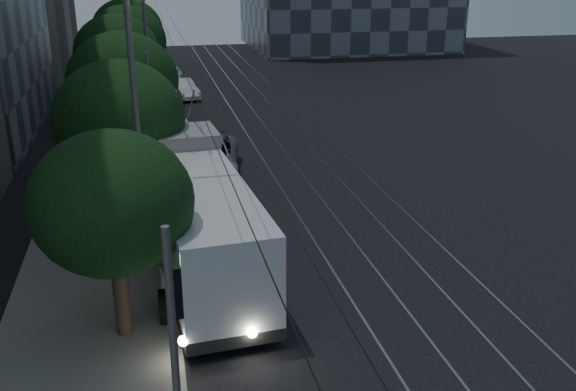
{
  "coord_description": "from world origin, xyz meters",
  "views": [
    {
      "loc": [
        -5.43,
        -19.41,
        9.94
      ],
      "look_at": [
        -0.77,
        1.5,
        1.97
      ],
      "focal_mm": 40.0,
      "sensor_mm": 36.0,
      "label": 1
    }
  ],
  "objects_px": {
    "trolleybus": "(195,210)",
    "car_white_b": "(164,103)",
    "streetlamp_far": "(153,27)",
    "car_white_a": "(175,126)",
    "car_white_c": "(183,89)",
    "car_white_d": "(171,76)",
    "streetlamp_near": "(148,93)",
    "pickup_silver": "(209,158)"
  },
  "relations": [
    {
      "from": "streetlamp_near",
      "to": "car_white_c",
      "type": "bearing_deg",
      "value": 84.53
    },
    {
      "from": "car_white_b",
      "to": "car_white_a",
      "type": "bearing_deg",
      "value": -81.42
    },
    {
      "from": "car_white_a",
      "to": "streetlamp_far",
      "type": "bearing_deg",
      "value": 100.27
    },
    {
      "from": "car_white_a",
      "to": "streetlamp_near",
      "type": "distance_m",
      "value": 17.27
    },
    {
      "from": "car_white_c",
      "to": "car_white_a",
      "type": "bearing_deg",
      "value": -109.79
    },
    {
      "from": "pickup_silver",
      "to": "car_white_d",
      "type": "relative_size",
      "value": 1.35
    },
    {
      "from": "car_white_b",
      "to": "trolleybus",
      "type": "bearing_deg",
      "value": -83.77
    },
    {
      "from": "car_white_c",
      "to": "streetlamp_near",
      "type": "bearing_deg",
      "value": -109.07
    },
    {
      "from": "car_white_b",
      "to": "car_white_d",
      "type": "relative_size",
      "value": 1.13
    },
    {
      "from": "streetlamp_far",
      "to": "trolleybus",
      "type": "bearing_deg",
      "value": -87.87
    },
    {
      "from": "trolleybus",
      "to": "car_white_b",
      "type": "distance_m",
      "value": 22.73
    },
    {
      "from": "car_white_c",
      "to": "streetlamp_far",
      "type": "xyz_separation_m",
      "value": [
        -2.08,
        -9.32,
        5.47
      ]
    },
    {
      "from": "pickup_silver",
      "to": "streetlamp_far",
      "type": "bearing_deg",
      "value": 110.88
    },
    {
      "from": "pickup_silver",
      "to": "car_white_c",
      "type": "relative_size",
      "value": 1.46
    },
    {
      "from": "pickup_silver",
      "to": "car_white_a",
      "type": "distance_m",
      "value": 7.0
    },
    {
      "from": "car_white_b",
      "to": "streetlamp_near",
      "type": "height_order",
      "value": "streetlamp_near"
    },
    {
      "from": "car_white_b",
      "to": "car_white_c",
      "type": "relative_size",
      "value": 1.21
    },
    {
      "from": "car_white_d",
      "to": "trolleybus",
      "type": "bearing_deg",
      "value": -85.16
    },
    {
      "from": "pickup_silver",
      "to": "car_white_b",
      "type": "distance_m",
      "value": 13.66
    },
    {
      "from": "streetlamp_near",
      "to": "streetlamp_far",
      "type": "height_order",
      "value": "streetlamp_far"
    },
    {
      "from": "car_white_b",
      "to": "streetlamp_far",
      "type": "relative_size",
      "value": 0.49
    },
    {
      "from": "car_white_d",
      "to": "streetlamp_far",
      "type": "distance_m",
      "value": 15.72
    },
    {
      "from": "car_white_a",
      "to": "streetlamp_near",
      "type": "bearing_deg",
      "value": -103.7
    },
    {
      "from": "trolleybus",
      "to": "car_white_d",
      "type": "height_order",
      "value": "trolleybus"
    },
    {
      "from": "trolleybus",
      "to": "car_white_b",
      "type": "bearing_deg",
      "value": 85.93
    },
    {
      "from": "car_white_d",
      "to": "streetlamp_far",
      "type": "relative_size",
      "value": 0.44
    },
    {
      "from": "trolleybus",
      "to": "car_white_a",
      "type": "distance_m",
      "value": 16.05
    },
    {
      "from": "streetlamp_far",
      "to": "car_white_c",
      "type": "bearing_deg",
      "value": 77.39
    },
    {
      "from": "car_white_c",
      "to": "streetlamp_near",
      "type": "xyz_separation_m",
      "value": [
        -2.69,
        -28.09,
        5.3
      ]
    },
    {
      "from": "car_white_d",
      "to": "streetlamp_near",
      "type": "relative_size",
      "value": 0.45
    },
    {
      "from": "trolleybus",
      "to": "car_white_a",
      "type": "height_order",
      "value": "trolleybus"
    },
    {
      "from": "car_white_b",
      "to": "streetlamp_far",
      "type": "bearing_deg",
      "value": -90.66
    },
    {
      "from": "pickup_silver",
      "to": "streetlamp_near",
      "type": "distance_m",
      "value": 11.15
    },
    {
      "from": "car_white_b",
      "to": "car_white_d",
      "type": "xyz_separation_m",
      "value": [
        0.94,
        10.38,
        0.03
      ]
    },
    {
      "from": "trolleybus",
      "to": "car_white_a",
      "type": "xyz_separation_m",
      "value": [
        0.13,
        16.02,
        -1.0
      ]
    },
    {
      "from": "streetlamp_far",
      "to": "car_white_b",
      "type": "bearing_deg",
      "value": 83.61
    },
    {
      "from": "car_white_a",
      "to": "car_white_c",
      "type": "bearing_deg",
      "value": 75.07
    },
    {
      "from": "car_white_b",
      "to": "streetlamp_near",
      "type": "relative_size",
      "value": 0.51
    },
    {
      "from": "car_white_d",
      "to": "streetlamp_far",
      "type": "xyz_separation_m",
      "value": [
        -1.42,
        -14.7,
        5.39
      ]
    },
    {
      "from": "pickup_silver",
      "to": "trolleybus",
      "type": "bearing_deg",
      "value": -90.52
    },
    {
      "from": "car_white_a",
      "to": "streetlamp_far",
      "type": "relative_size",
      "value": 0.45
    },
    {
      "from": "car_white_c",
      "to": "pickup_silver",
      "type": "bearing_deg",
      "value": -103.6
    }
  ]
}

